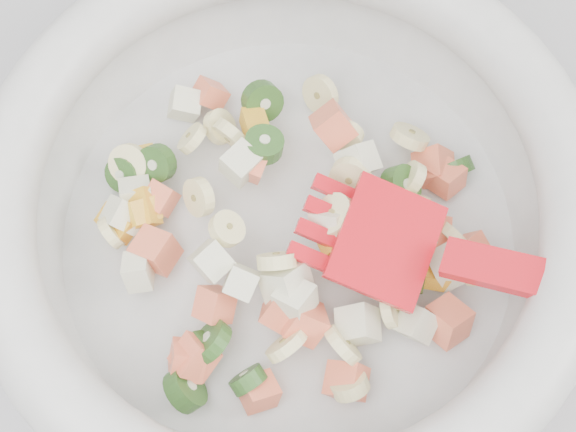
{
  "coord_description": "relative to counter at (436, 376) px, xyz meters",
  "views": [
    {
      "loc": [
        -0.19,
        1.28,
        1.41
      ],
      "look_at": [
        -0.18,
        1.46,
        0.95
      ],
      "focal_mm": 50.0,
      "sensor_mm": 36.0,
      "label": 1
    }
  ],
  "objects": [
    {
      "name": "counter",
      "position": [
        0.0,
        0.0,
        0.0
      ],
      "size": [
        2.0,
        0.6,
        0.9
      ],
      "primitive_type": "cube",
      "color": "#A1A1A6",
      "rests_on": "ground"
    },
    {
      "name": "mixing_bowl",
      "position": [
        -0.18,
        0.01,
        0.51
      ],
      "size": [
        0.48,
        0.38,
        0.13
      ],
      "color": "silver",
      "rests_on": "counter"
    }
  ]
}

